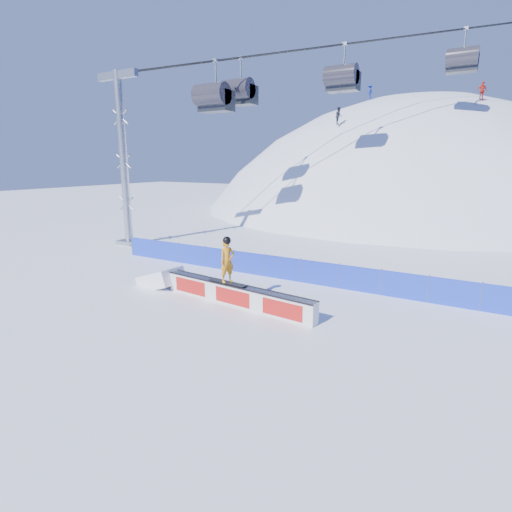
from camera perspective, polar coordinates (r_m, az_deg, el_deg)
The scene contains 8 objects.
ground at distance 17.15m, azimuth -2.97°, elevation -7.06°, with size 160.00×160.00×0.00m, color white.
snow_hill at distance 61.01m, azimuth 19.82°, elevation -10.66°, with size 64.00×64.00×64.00m.
safety_fence at distance 20.69m, azimuth 3.86°, elevation -1.74°, with size 22.05×0.05×1.30m.
chairlift at distance 42.53m, azimuth 26.79°, elevation 26.89°, with size 40.80×41.70×22.00m.
rail_box at distance 17.03m, azimuth -2.90°, elevation -5.60°, with size 7.63×1.29×0.91m.
snow_ramp at distance 20.36m, azimuth -13.38°, elevation -4.10°, with size 2.10×1.40×0.79m, color white, non-canonical shape.
snowboarder at distance 16.89m, azimuth -4.14°, elevation -0.62°, with size 1.96×0.80×2.02m.
distant_skiers at distance 45.45m, azimuth 21.18°, elevation 19.64°, with size 16.49×10.77×6.84m.
Camera 1 is at (8.87, -13.41, 5.96)m, focal length 28.00 mm.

